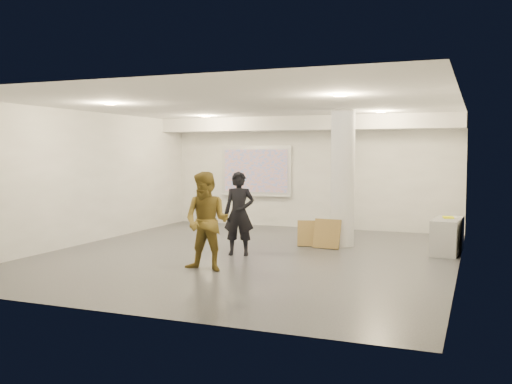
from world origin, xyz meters
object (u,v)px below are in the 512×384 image
at_px(column, 343,178).
at_px(projection_screen, 256,172).
at_px(man, 207,222).
at_px(woman, 239,214).
at_px(credenza, 447,236).

bearing_deg(column, projection_screen, 139.44).
bearing_deg(column, man, -114.55).
bearing_deg(projection_screen, column, -40.56).
xyz_separation_m(woman, man, (0.08, -1.62, 0.03)).
bearing_deg(man, credenza, 40.61).
xyz_separation_m(column, woman, (-1.68, -1.88, -0.66)).
relative_size(credenza, woman, 0.73).
relative_size(column, woman, 1.78).
distance_m(projection_screen, man, 6.36).
distance_m(credenza, man, 5.11).
bearing_deg(projection_screen, credenza, -27.67).
xyz_separation_m(projection_screen, credenza, (5.32, -2.79, -1.17)).
bearing_deg(credenza, projection_screen, 157.49).
xyz_separation_m(credenza, man, (-3.82, -3.36, 0.51)).
height_order(column, credenza, column).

